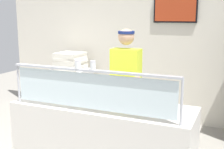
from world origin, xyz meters
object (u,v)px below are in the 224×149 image
(pizza_tray, at_px, (104,101))
(parmesan_shaker, at_px, (78,65))
(worker_figure, at_px, (126,86))
(pizza_server, at_px, (106,100))
(pizza_box_stack, at_px, (70,61))
(pepper_flake_shaker, at_px, (93,66))

(pizza_tray, xyz_separation_m, parmesan_shaker, (-0.11, -0.36, 0.47))
(worker_figure, bearing_deg, pizza_server, -88.37)
(pizza_tray, height_order, pizza_box_stack, pizza_box_stack)
(pepper_flake_shaker, bearing_deg, pizza_tray, 99.05)
(pizza_tray, distance_m, worker_figure, 0.65)
(worker_figure, height_order, pizza_box_stack, worker_figure)
(worker_figure, bearing_deg, pepper_flake_shaker, -87.81)
(pizza_server, height_order, pepper_flake_shaker, pepper_flake_shaker)
(pizza_tray, bearing_deg, pizza_server, -27.90)
(pizza_tray, xyz_separation_m, worker_figure, (0.02, 0.65, 0.04))
(pizza_server, height_order, worker_figure, worker_figure)
(parmesan_shaker, distance_m, worker_figure, 1.11)
(parmesan_shaker, xyz_separation_m, worker_figure, (0.13, 1.01, -0.43))
(pizza_tray, height_order, parmesan_shaker, parmesan_shaker)
(parmesan_shaker, height_order, worker_figure, worker_figure)
(pizza_server, bearing_deg, pizza_box_stack, 144.50)
(pizza_server, height_order, pizza_box_stack, pizza_box_stack)
(pepper_flake_shaker, bearing_deg, parmesan_shaker, 180.00)
(pizza_server, xyz_separation_m, worker_figure, (-0.02, 0.67, 0.02))
(parmesan_shaker, bearing_deg, pizza_tray, 72.30)
(pizza_server, bearing_deg, pizza_tray, 165.58)
(pizza_server, distance_m, worker_figure, 0.67)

